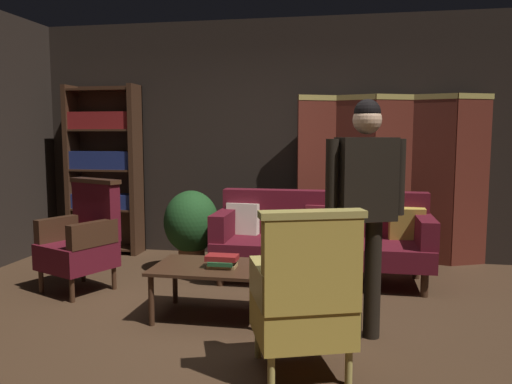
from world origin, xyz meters
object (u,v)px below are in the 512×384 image
at_px(armchair_gilt_accent, 304,297).
at_px(book_green_cloth, 222,262).
at_px(bookshelf, 105,165).
at_px(armchair_wing_left, 83,238).
at_px(velvet_couch, 322,235).
at_px(standing_figure, 365,197).
at_px(potted_plant, 191,225).
at_px(book_tan_leather, 222,266).
at_px(folding_screen, 393,177).
at_px(book_red_leather, 222,258).
at_px(coffee_table, 217,272).

height_order(armchair_gilt_accent, book_green_cloth, armchair_gilt_accent).
distance_m(bookshelf, armchair_wing_left, 1.69).
height_order(velvet_couch, standing_figure, standing_figure).
height_order(potted_plant, book_tan_leather, potted_plant).
height_order(velvet_couch, armchair_wing_left, armchair_wing_left).
distance_m(folding_screen, standing_figure, 2.32).
xyz_separation_m(book_tan_leather, book_red_leather, (0.00, 0.00, 0.07)).
bearing_deg(bookshelf, potted_plant, -28.20).
relative_size(bookshelf, armchair_gilt_accent, 1.97).
bearing_deg(book_red_leather, bookshelf, 134.59).
bearing_deg(bookshelf, velvet_couch, -15.33).
bearing_deg(coffee_table, potted_plant, 115.90).
bearing_deg(velvet_couch, potted_plant, 178.80).
distance_m(bookshelf, standing_figure, 3.79).
height_order(potted_plant, book_green_cloth, potted_plant).
height_order(folding_screen, armchair_gilt_accent, folding_screen).
xyz_separation_m(velvet_couch, book_tan_leather, (-0.70, -1.28, -0.02)).
relative_size(velvet_couch, book_red_leather, 8.59).
bearing_deg(potted_plant, armchair_gilt_accent, -57.17).
bearing_deg(standing_figure, bookshelf, 144.43).
xyz_separation_m(bookshelf, book_green_cloth, (2.00, -2.02, -0.62)).
height_order(standing_figure, book_red_leather, standing_figure).
xyz_separation_m(velvet_couch, standing_figure, (0.38, -1.46, 0.57)).
xyz_separation_m(bookshelf, armchair_wing_left, (0.52, -1.50, -0.59)).
xyz_separation_m(standing_figure, book_red_leather, (-1.08, 0.18, -0.53)).
xyz_separation_m(coffee_table, armchair_wing_left, (-1.43, 0.49, 0.12)).
height_order(coffee_table, standing_figure, standing_figure).
height_order(coffee_table, armchair_gilt_accent, armchair_gilt_accent).
bearing_deg(armchair_gilt_accent, book_tan_leather, 130.59).
xyz_separation_m(potted_plant, book_red_leather, (0.67, -1.31, -0.00)).
distance_m(velvet_couch, book_red_leather, 1.47).
bearing_deg(armchair_gilt_accent, book_red_leather, 130.59).
height_order(coffee_table, potted_plant, potted_plant).
xyz_separation_m(armchair_gilt_accent, book_green_cloth, (-0.72, 0.84, -0.03)).
distance_m(velvet_couch, armchair_wing_left, 2.31).
xyz_separation_m(armchair_gilt_accent, book_tan_leather, (-0.72, 0.84, -0.06)).
height_order(coffee_table, book_green_cloth, book_green_cloth).
distance_m(book_tan_leather, book_green_cloth, 0.03).
height_order(velvet_couch, book_red_leather, velvet_couch).
relative_size(armchair_wing_left, book_red_leather, 4.21).
relative_size(standing_figure, book_green_cloth, 8.71).
distance_m(standing_figure, potted_plant, 2.36).
bearing_deg(folding_screen, armchair_wing_left, -151.51).
xyz_separation_m(standing_figure, book_tan_leather, (-1.08, 0.18, -0.59)).
distance_m(book_green_cloth, book_red_leather, 0.04).
bearing_deg(velvet_couch, standing_figure, -75.47).
bearing_deg(potted_plant, folding_screen, 20.72).
height_order(velvet_couch, potted_plant, velvet_couch).
relative_size(folding_screen, coffee_table, 2.15).
xyz_separation_m(book_tan_leather, book_green_cloth, (0.00, 0.00, 0.03)).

